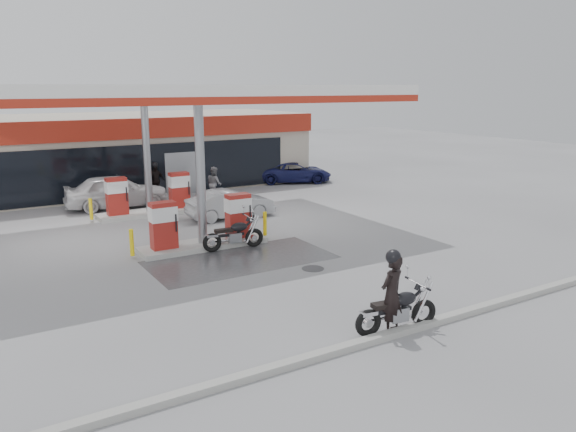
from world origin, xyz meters
The scene contains 16 objects.
ground centered at (0.00, 0.00, 0.00)m, with size 90.00×90.00×0.00m, color gray.
wet_patch centered at (0.50, 0.00, 0.00)m, with size 6.00×3.00×0.00m, color #4C4C4F.
drain_cover centered at (2.00, -2.00, 0.00)m, with size 0.70×0.70×0.01m, color #38383A.
kerb centered at (0.00, -7.00, 0.07)m, with size 28.00×0.25×0.15m, color gray.
store_building centered at (0.01, 15.94, 2.01)m, with size 22.00×8.22×4.00m.
canopy centered at (0.00, 5.00, 5.27)m, with size 16.00×10.02×5.51m.
pump_island_near centered at (0.00, 2.00, 0.71)m, with size 5.14×1.30×1.78m.
pump_island_far centered at (0.00, 8.00, 0.71)m, with size 5.14×1.30×1.78m.
main_motorcycle centered at (1.16, -6.80, 0.49)m, with size 2.17×0.83×1.12m.
biker_main centered at (0.97, -6.78, 0.94)m, with size 0.68×0.45×1.87m, color black.
parked_motorcycle centered at (0.85, 1.20, 0.50)m, with size 2.22×0.85×1.14m.
sedan_white centered at (-0.85, 10.20, 0.79)m, with size 1.87×4.65×1.58m, color silver.
attendant centered at (3.85, 9.65, 0.83)m, with size 0.81×0.63×1.66m, color slate.
hatchback_silver centered at (2.79, 5.60, 0.62)m, with size 1.31×3.75×1.23m, color gray.
parked_car_right centered at (10.00, 12.00, 0.60)m, with size 1.99×4.31×1.20m, color #181B50.
biker_walking centered at (1.53, 11.80, 0.86)m, with size 1.00×0.42×1.71m, color black.
Camera 1 is at (-7.28, -15.86, 5.56)m, focal length 35.00 mm.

